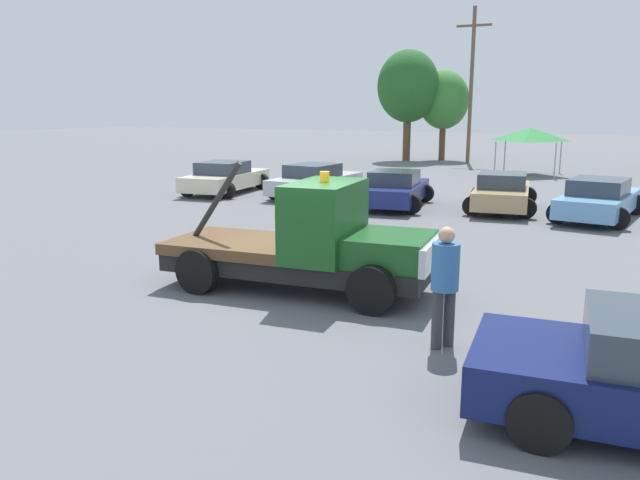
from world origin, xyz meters
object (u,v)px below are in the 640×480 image
parked_car_cream (225,178)px  parked_car_navy (395,189)px  tree_right (444,100)px  person_near_truck (445,279)px  tow_truck (313,245)px  canopy_tent_green (530,134)px  utility_pole (471,82)px  parked_car_tan (502,192)px  tree_center (408,87)px  parked_car_silver (315,181)px  parked_car_skyblue (599,199)px

parked_car_cream → parked_car_navy: bearing=-99.9°
tree_right → person_near_truck: bearing=-75.1°
tow_truck → canopy_tent_green: size_ratio=1.81×
canopy_tent_green → parked_car_cream: bearing=-129.1°
parked_car_cream → tree_right: tree_right is taller
utility_pole → parked_car_tan: bearing=-74.0°
parked_car_tan → tree_center: bearing=20.2°
parked_car_silver → parked_car_navy: 3.94m
person_near_truck → canopy_tent_green: size_ratio=0.61×
parked_car_tan → tree_center: (-9.51, 18.61, 4.24)m
tow_truck → parked_car_navy: size_ratio=1.20×
parked_car_navy → tree_center: 20.80m
tree_center → tree_right: tree_center is taller
tow_truck → parked_car_silver: tow_truck is taller
parked_car_silver → tree_right: tree_right is taller
tree_right → utility_pole: (2.04, -1.13, 1.12)m
parked_car_skyblue → tree_right: size_ratio=0.83×
parked_car_cream → person_near_truck: bearing=-141.6°
parked_car_navy → canopy_tent_green: canopy_tent_green is taller
parked_car_cream → parked_car_tan: size_ratio=1.05×
tree_right → tree_center: bearing=-145.5°
parked_car_silver → tree_right: size_ratio=0.82×
tow_truck → parked_car_navy: (-2.00, 10.78, -0.28)m
parked_car_silver → tree_center: bearing=11.6°
tow_truck → parked_car_silver: size_ratio=1.12×
parked_car_navy → tree_center: (-5.89, 19.49, 4.24)m
parked_car_skyblue → canopy_tent_green: bearing=25.7°
utility_pole → tree_right: bearing=150.9°
tow_truck → utility_pole: size_ratio=0.56×
canopy_tent_green → tow_truck: bearing=-91.9°
tree_center → parked_car_cream: bearing=-95.5°
parked_car_skyblue → utility_pole: utility_pole is taller
parked_car_silver → parked_car_skyblue: size_ratio=0.99×
tow_truck → parked_car_tan: 11.77m
parked_car_navy → person_near_truck: bearing=-165.6°
parked_car_navy → tree_center: size_ratio=0.63×
tree_right → canopy_tent_green: bearing=-48.0°
parked_car_silver → parked_car_tan: (7.40, -0.25, -0.00)m
person_near_truck → tree_right: size_ratio=0.31×
parked_car_cream → parked_car_silver: size_ratio=1.00×
tree_center → tree_right: 2.66m
tow_truck → parked_car_skyblue: 12.16m
tree_center → parked_car_navy: bearing=-73.2°
person_near_truck → tree_center: bearing=144.8°
parked_car_cream → parked_car_skyblue: 14.47m
person_near_truck → tree_right: tree_right is taller
parked_car_cream → tow_truck: bearing=-145.2°
parked_car_navy → parked_car_skyblue: bearing=-94.1°
tow_truck → parked_car_tan: size_ratio=1.18×
parked_car_navy → parked_car_skyblue: same height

